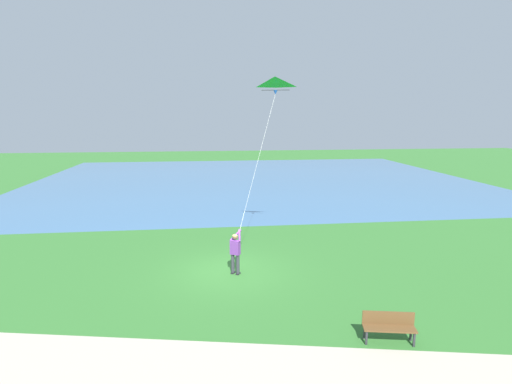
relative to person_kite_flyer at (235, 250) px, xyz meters
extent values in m
plane|color=#33702D|center=(-0.31, -0.24, -1.05)|extent=(120.00, 120.00, 0.00)
cube|color=teal|center=(-25.27, 3.76, -1.04)|extent=(36.00, 44.00, 0.01)
cube|color=#B7AD99|center=(6.94, 1.76, -1.04)|extent=(8.77, 31.83, 0.02)
cube|color=#232328|center=(-0.06, -0.10, -1.02)|extent=(0.26, 0.22, 0.06)
cylinder|color=#383842|center=(-0.05, -0.11, -0.60)|extent=(0.14, 0.14, 0.82)
cube|color=#232328|center=(0.07, 0.10, -1.02)|extent=(0.26, 0.22, 0.06)
cylinder|color=#383842|center=(0.08, 0.09, -0.60)|extent=(0.14, 0.14, 0.82)
cube|color=#753899|center=(0.02, -0.01, 0.11)|extent=(0.40, 0.46, 0.60)
sphere|color=#996B4C|center=(0.02, -0.01, 0.57)|extent=(0.22, 0.22, 0.22)
ellipsoid|color=tan|center=(0.03, -0.02, 0.61)|extent=(0.31, 0.31, 0.13)
cylinder|color=#753899|center=(-0.21, 0.03, 0.56)|extent=(0.34, 0.53, 0.43)
cylinder|color=#753899|center=(-0.12, 0.18, 0.56)|extent=(0.56, 0.13, 0.43)
sphere|color=#996B4C|center=(-0.30, 0.19, 0.69)|extent=(0.10, 0.10, 0.10)
pyramid|color=green|center=(-3.16, 2.13, 6.87)|extent=(1.03, 1.54, 0.48)
cone|color=blue|center=(-3.47, 2.22, 6.55)|extent=(0.25, 0.25, 0.22)
cylinder|color=black|center=(-3.47, 2.22, 6.66)|extent=(0.39, 1.30, 0.02)
cylinder|color=silver|center=(-1.89, 1.20, 3.59)|extent=(3.18, 2.04, 5.81)
cube|color=brown|center=(5.77, 4.05, -0.60)|extent=(0.73, 1.56, 0.05)
cube|color=brown|center=(5.59, 4.08, -0.37)|extent=(0.34, 1.48, 0.40)
cube|color=#2D2D33|center=(6.06, 4.67, -0.82)|extent=(0.07, 0.07, 0.45)
cube|color=#2D2D33|center=(5.75, 4.73, -0.82)|extent=(0.07, 0.07, 0.45)
cube|color=#2D2D33|center=(5.80, 3.36, -0.82)|extent=(0.07, 0.07, 0.45)
cube|color=#2D2D33|center=(5.48, 3.42, -0.82)|extent=(0.07, 0.07, 0.45)
camera|label=1|loc=(16.04, -1.12, 5.47)|focal=28.48mm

